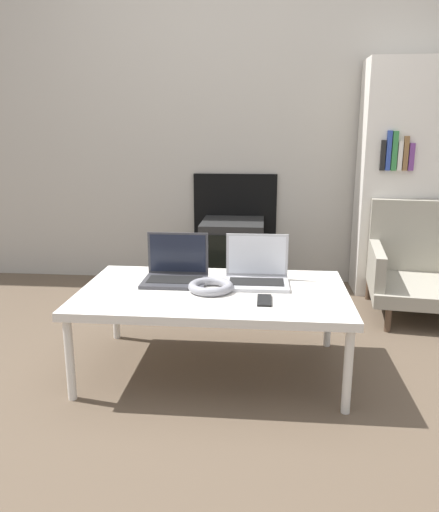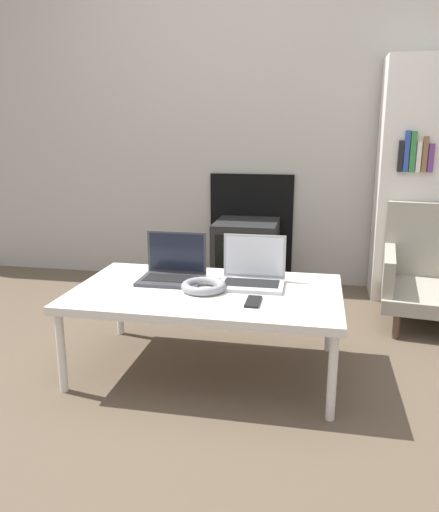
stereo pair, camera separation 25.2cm
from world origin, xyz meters
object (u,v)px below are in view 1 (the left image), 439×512
object	(u,v)px
laptop_right	(257,273)
tv	(233,256)
headphones	(211,287)
armchair	(422,264)
laptop_left	(176,271)
phone	(264,300)

from	to	relation	value
laptop_right	tv	world-z (taller)	laptop_right
headphones	tv	world-z (taller)	tv
headphones	tv	size ratio (longest dim) A/B	0.42
laptop_right	armchair	bearing A→B (deg)	37.86
laptop_left	armchair	xyz separation A→B (m)	(1.39, 0.80, -0.14)
headphones	armchair	size ratio (longest dim) A/B	0.28
tv	armchair	size ratio (longest dim) A/B	0.68
laptop_left	phone	size ratio (longest dim) A/B	2.10
phone	tv	world-z (taller)	tv
laptop_left	armchair	world-z (taller)	armchair
armchair	phone	bearing A→B (deg)	-125.12
laptop_right	armchair	world-z (taller)	armchair
laptop_left	laptop_right	bearing A→B (deg)	-0.63
laptop_right	phone	size ratio (longest dim) A/B	2.11
headphones	phone	world-z (taller)	headphones
laptop_left	armchair	distance (m)	1.61
phone	laptop_left	bearing A→B (deg)	148.25
laptop_right	phone	distance (m)	0.27
headphones	laptop_right	bearing A→B (deg)	35.17
headphones	phone	distance (m)	0.27
laptop_left	laptop_right	world-z (taller)	same
laptop_left	tv	xyz separation A→B (m)	(0.20, 1.10, -0.20)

